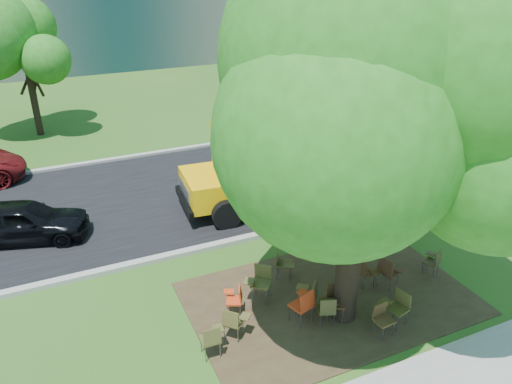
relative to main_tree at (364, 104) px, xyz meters
name	(u,v)px	position (x,y,z in m)	size (l,w,h in m)	color
ground	(286,298)	(-0.93, 1.23, -5.28)	(160.00, 160.00, 0.00)	#224E18
dirt_patch	(330,298)	(0.07, 0.73, -5.26)	(7.00, 4.50, 0.03)	#382819
asphalt_road	(199,189)	(-0.93, 8.23, -5.26)	(80.00, 8.00, 0.04)	black
kerb_near	(240,239)	(-0.93, 4.23, -5.21)	(80.00, 0.25, 0.14)	gray
kerb_far	(169,151)	(-0.93, 12.33, -5.21)	(80.00, 0.25, 0.14)	gray
bg_tree_2	(23,44)	(-5.93, 17.23, -1.07)	(4.80, 4.80, 6.62)	black
bg_tree_3	(302,16)	(7.07, 15.23, -0.25)	(5.60, 5.60, 7.84)	black
bg_tree_4	(438,24)	(15.07, 14.23, -0.94)	(5.00, 5.00, 6.85)	black
main_tree	(364,104)	(0.00, 0.00, 0.00)	(7.08, 7.08, 8.83)	black
school_bus	(359,147)	(4.40, 5.91, -3.62)	(11.88, 3.49, 2.86)	#FAB007
chair_0	(212,338)	(-3.31, 0.08, -4.76)	(0.56, 0.49, 0.84)	#4C4920
chair_1	(234,321)	(-2.68, 0.39, -4.76)	(0.72, 0.57, 0.84)	#504722
chair_2	(304,303)	(-0.99, 0.22, -4.69)	(0.65, 0.70, 0.95)	red
chair_3	(335,298)	(-0.23, 0.09, -4.72)	(0.76, 0.60, 0.91)	#452D18
chair_4	(328,308)	(-0.52, -0.08, -4.78)	(0.65, 0.51, 0.82)	#46401E
chair_5	(382,317)	(0.44, -0.86, -4.77)	(0.55, 0.53, 0.82)	#4D351B
chair_6	(398,304)	(1.00, -0.69, -4.72)	(0.65, 0.61, 0.90)	#46421E
chair_7	(389,270)	(1.67, 0.50, -4.70)	(0.68, 0.63, 0.93)	#4B2C1B
chair_8	(236,297)	(-2.31, 1.19, -4.80)	(0.50, 0.63, 0.78)	red
chair_9	(261,279)	(-1.52, 1.48, -4.69)	(0.82, 0.65, 0.95)	brown
chair_10	(282,261)	(-0.63, 2.03, -4.73)	(0.59, 0.75, 0.89)	#4B4220
chair_11	(309,295)	(-0.72, 0.45, -4.72)	(0.62, 0.78, 0.91)	brown
chair_12	(365,270)	(1.16, 0.81, -4.76)	(0.50, 0.58, 0.84)	#4D301B
chair_13	(434,260)	(3.16, 0.49, -4.80)	(0.53, 0.61, 0.77)	#42381D
black_car	(23,221)	(-6.84, 7.00, -4.64)	(1.51, 3.76, 1.28)	black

